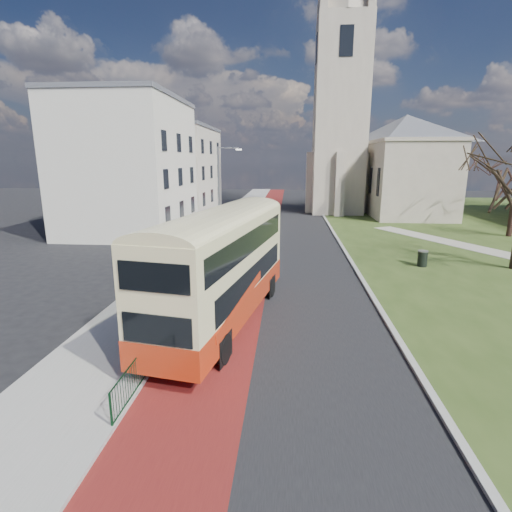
# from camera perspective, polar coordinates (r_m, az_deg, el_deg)

# --- Properties ---
(ground) EXTENTS (160.00, 160.00, 0.00)m
(ground) POSITION_cam_1_polar(r_m,az_deg,el_deg) (18.42, -0.78, -8.87)
(ground) COLOR black
(ground) RESTS_ON ground
(road_carriageway) EXTENTS (9.00, 120.00, 0.01)m
(road_carriageway) POSITION_cam_1_polar(r_m,az_deg,el_deg) (37.60, 4.39, 2.79)
(road_carriageway) COLOR black
(road_carriageway) RESTS_ON ground
(bus_lane) EXTENTS (3.40, 120.00, 0.01)m
(bus_lane) POSITION_cam_1_polar(r_m,az_deg,el_deg) (37.71, 0.28, 2.86)
(bus_lane) COLOR #591414
(bus_lane) RESTS_ON ground
(pavement_west) EXTENTS (4.00, 120.00, 0.12)m
(pavement_west) POSITION_cam_1_polar(r_m,az_deg,el_deg) (38.17, -5.42, 3.01)
(pavement_west) COLOR gray
(pavement_west) RESTS_ON ground
(kerb_west) EXTENTS (0.25, 120.00, 0.13)m
(kerb_west) POSITION_cam_1_polar(r_m,az_deg,el_deg) (37.88, -2.44, 2.99)
(kerb_west) COLOR #999993
(kerb_west) RESTS_ON ground
(kerb_east) EXTENTS (0.25, 80.00, 0.13)m
(kerb_east) POSITION_cam_1_polar(r_m,az_deg,el_deg) (39.81, 11.06, 3.27)
(kerb_east) COLOR #999993
(kerb_east) RESTS_ON ground
(pedestrian_railing) EXTENTS (0.07, 24.00, 1.12)m
(pedestrian_railing) POSITION_cam_1_polar(r_m,az_deg,el_deg) (22.39, -7.36, -3.34)
(pedestrian_railing) COLOR black
(pedestrian_railing) RESTS_ON ground
(gothic_church) EXTENTS (16.38, 18.00, 40.00)m
(gothic_church) POSITION_cam_1_polar(r_m,az_deg,el_deg) (56.34, 16.80, 19.28)
(gothic_church) COLOR #9F9381
(gothic_church) RESTS_ON ground
(street_block_near) EXTENTS (10.30, 14.30, 13.00)m
(street_block_near) POSITION_cam_1_polar(r_m,az_deg,el_deg) (41.96, -17.61, 12.27)
(street_block_near) COLOR beige
(street_block_near) RESTS_ON ground
(street_block_far) EXTENTS (10.30, 16.30, 11.50)m
(street_block_far) POSITION_cam_1_polar(r_m,az_deg,el_deg) (57.13, -11.46, 12.07)
(street_block_far) COLOR beige
(street_block_far) RESTS_ON ground
(streetlamp) EXTENTS (2.13, 0.18, 8.00)m
(streetlamp) POSITION_cam_1_polar(r_m,az_deg,el_deg) (35.53, -5.10, 9.61)
(streetlamp) COLOR gray
(streetlamp) RESTS_ON pavement_west
(bus) EXTENTS (4.71, 11.84, 4.83)m
(bus) POSITION_cam_1_polar(r_m,az_deg,el_deg) (17.17, -4.82, -0.89)
(bus) COLOR #B12B10
(bus) RESTS_ON ground
(litter_bin) EXTENTS (0.89, 0.89, 1.07)m
(litter_bin) POSITION_cam_1_polar(r_m,az_deg,el_deg) (29.00, 22.68, -0.33)
(litter_bin) COLOR black
(litter_bin) RESTS_ON grass_green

